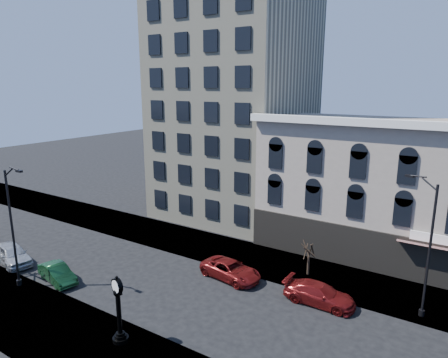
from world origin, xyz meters
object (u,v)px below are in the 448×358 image
Objects in this scene: car_near_a at (12,254)px; car_near_b at (57,273)px; street_lamp_near at (13,196)px; street_clock at (119,312)px.

car_near_b is at bearing -77.37° from car_near_a.
street_lamp_near reaches higher than car_near_a.
car_near_b is at bearing 177.86° from street_clock.
car_near_a is 1.20× the size of car_near_b.
car_near_a reaches higher than car_near_b.
street_lamp_near is 8.40m from car_near_a.
street_clock is at bearing -94.11° from car_near_b.
street_clock is 16.24m from car_near_a.
street_clock reaches higher than car_near_a.
car_near_a is (-5.00, 2.03, -6.44)m from street_lamp_near.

